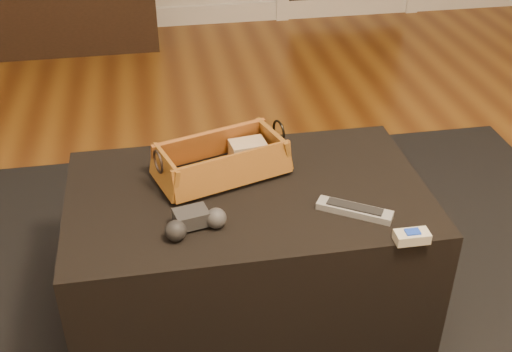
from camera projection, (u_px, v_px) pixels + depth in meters
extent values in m
cube|color=brown|center=(191.00, 343.00, 1.89)|extent=(5.00, 5.50, 0.01)
cube|color=white|center=(152.00, 17.00, 4.12)|extent=(5.00, 0.04, 0.12)
cube|color=black|center=(251.00, 314.00, 1.97)|extent=(2.60, 2.00, 0.01)
cube|color=black|center=(248.00, 250.00, 1.90)|extent=(1.00, 0.60, 0.42)
cube|color=black|center=(218.00, 172.00, 1.82)|extent=(0.20, 0.12, 0.02)
cube|color=#C8AE8B|center=(248.00, 150.00, 1.89)|extent=(0.11, 0.08, 0.06)
cube|color=#9C6523|center=(222.00, 173.00, 1.85)|extent=(0.36, 0.24, 0.01)
cube|color=#A45A25|center=(209.00, 144.00, 1.88)|extent=(0.35, 0.14, 0.09)
cube|color=#A26024|center=(234.00, 171.00, 1.76)|extent=(0.35, 0.14, 0.09)
cube|color=#A06324|center=(274.00, 143.00, 1.88)|extent=(0.08, 0.18, 0.09)
cube|color=#A86A25|center=(164.00, 172.00, 1.75)|extent=(0.08, 0.18, 0.09)
torus|color=black|center=(279.00, 131.00, 1.87)|extent=(0.03, 0.07, 0.07)
torus|color=#372B25|center=(158.00, 162.00, 1.73)|extent=(0.03, 0.07, 0.07)
cube|color=#2B2B2D|center=(191.00, 217.00, 1.63)|extent=(0.10, 0.08, 0.04)
sphere|color=black|center=(176.00, 231.00, 1.59)|extent=(0.07, 0.07, 0.05)
sphere|color=#37373A|center=(216.00, 218.00, 1.63)|extent=(0.07, 0.07, 0.05)
cube|color=#A1A3A8|center=(354.00, 210.00, 1.69)|extent=(0.19, 0.14, 0.02)
cube|color=black|center=(355.00, 207.00, 1.68)|extent=(0.14, 0.11, 0.00)
cube|color=beige|center=(412.00, 237.00, 1.59)|extent=(0.09, 0.04, 0.03)
cube|color=blue|center=(413.00, 232.00, 1.58)|extent=(0.04, 0.03, 0.01)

